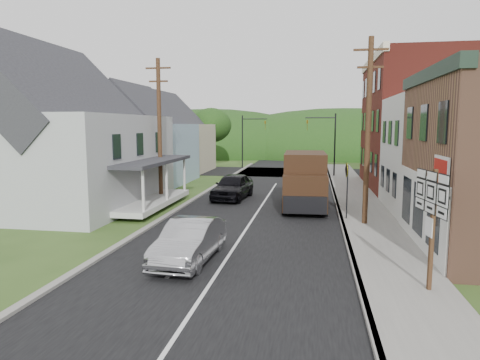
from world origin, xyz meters
The scene contains 24 objects.
ground centered at (0.00, 0.00, 0.00)m, with size 120.00×120.00×0.00m, color #2D4719.
road centered at (0.00, 10.00, 0.00)m, with size 9.00×90.00×0.02m, color black.
cross_road centered at (0.00, 27.00, 0.00)m, with size 60.00×9.00×0.02m, color black.
sidewalk_right centered at (5.90, 8.00, 0.07)m, with size 2.80×55.00×0.15m, color slate.
curb_right centered at (4.55, 8.00, 0.07)m, with size 0.20×55.00×0.15m, color slate.
curb_left centered at (-4.65, 8.00, 0.06)m, with size 0.30×55.00×0.12m, color slate.
storefront_white centered at (11.30, 7.50, 3.25)m, with size 8.00×7.00×6.50m, color silver.
storefront_red centered at (11.30, 17.00, 5.00)m, with size 8.00×12.00×10.00m, color maroon.
house_gray centered at (-12.00, 6.00, 4.23)m, with size 10.20×12.24×8.35m.
house_blue centered at (-11.00, 17.00, 3.69)m, with size 7.14×8.16×7.28m.
house_cream centered at (-11.50, 26.00, 3.69)m, with size 7.14×8.16×7.28m.
utility_pole_right centered at (5.60, 3.50, 4.66)m, with size 1.60×0.26×9.00m.
utility_pole_left centered at (-6.50, 8.00, 4.66)m, with size 1.60×0.26×9.00m.
traffic_signal_right centered at (4.30, 23.50, 3.76)m, with size 2.87×0.20×6.00m.
traffic_signal_left centered at (-4.30, 30.50, 3.76)m, with size 2.87×0.20×6.00m.
tree_left_b centered at (-17.00, 12.00, 4.88)m, with size 4.80×4.80×6.94m.
tree_left_c centered at (-19.00, 20.00, 5.94)m, with size 5.80×5.80×8.41m.
tree_left_d centered at (-9.00, 32.00, 4.88)m, with size 4.80×4.80×6.94m.
forested_ridge centered at (0.00, 55.00, 0.00)m, with size 90.00×30.00×16.00m, color #11330F.
silver_sedan centered at (-1.26, -3.25, 0.75)m, with size 1.59×4.55×1.50m, color #A7A7AC.
dark_sedan centered at (-2.21, 9.97, 0.84)m, with size 2.00×4.96×1.69m, color black.
delivery_van centered at (2.59, 7.43, 1.67)m, with size 2.61×5.97×3.30m.
route_sign_cluster centered at (6.43, -5.00, 2.44)m, with size 0.41×2.00×3.53m.
warning_sign centered at (4.77, 4.44, 2.01)m, with size 0.15×0.80×2.91m.
Camera 1 is at (3.09, -17.72, 4.91)m, focal length 32.00 mm.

